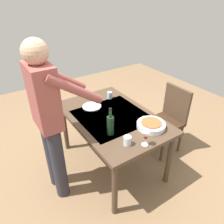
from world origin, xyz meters
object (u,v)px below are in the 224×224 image
wine_glass_left (146,136)px  serving_bowl_pasta (151,125)px  chair_near (170,116)px  dining_table (112,122)px  wine_bottle (110,125)px  water_cup_near_left (110,95)px  dinner_plate_near (92,106)px  water_cup_near_right (127,141)px  person_server (49,117)px

wine_glass_left → serving_bowl_pasta: (0.18, -0.24, -0.07)m
chair_near → serving_bowl_pasta: chair_near is taller
dining_table → wine_bottle: 0.39m
water_cup_near_left → dining_table: bearing=150.4°
dinner_plate_near → water_cup_near_left: bearing=-76.8°
wine_bottle → serving_bowl_pasta: (-0.15, -0.41, -0.08)m
water_cup_near_left → water_cup_near_right: (-0.89, 0.38, 0.00)m
person_server → serving_bowl_pasta: bearing=-115.4°
wine_glass_left → dinner_plate_near: (0.91, 0.07, -0.10)m
dining_table → person_server: (0.01, 0.70, 0.31)m
water_cup_near_left → serving_bowl_pasta: bearing=179.7°
dining_table → water_cup_near_left: bearing=-29.6°
person_server → serving_bowl_pasta: (-0.43, -0.92, -0.19)m
chair_near → person_server: (0.17, 1.53, 0.43)m
water_cup_near_right → serving_bowl_pasta: 0.39m
chair_near → water_cup_near_right: 1.08m
dinner_plate_near → dining_table: bearing=-163.0°
serving_bowl_pasta → wine_bottle: bearing=70.6°
wine_glass_left → dinner_plate_near: size_ratio=0.66×
dining_table → dinner_plate_near: (0.31, 0.09, 0.09)m
serving_bowl_pasta → dinner_plate_near: serving_bowl_pasta is taller
wine_glass_left → dinner_plate_near: bearing=4.3°
water_cup_near_right → serving_bowl_pasta: bearing=-77.6°
wine_bottle → water_cup_near_left: bearing=-32.5°
chair_near → person_server: 1.60m
water_cup_near_left → serving_bowl_pasta: 0.80m
dining_table → serving_bowl_pasta: bearing=-153.2°
person_server → serving_bowl_pasta: size_ratio=5.63×
water_cup_near_right → dinner_plate_near: size_ratio=0.40×
chair_near → water_cup_near_right: bearing=109.5°
dinner_plate_near → serving_bowl_pasta: bearing=-157.2°
water_cup_near_right → wine_glass_left: bearing=-124.5°
person_server → wine_bottle: person_server is taller
person_server → wine_bottle: bearing=-119.9°
wine_bottle → water_cup_near_right: size_ratio=3.20×
dining_table → serving_bowl_pasta: (-0.42, -0.21, 0.11)m
wine_glass_left → water_cup_near_left: (0.98, -0.24, -0.06)m
wine_bottle → water_cup_near_left: size_ratio=3.35×
dining_table → wine_glass_left: size_ratio=8.96×
water_cup_near_left → serving_bowl_pasta: (-0.80, 0.00, -0.01)m
person_server → water_cup_near_right: person_server is taller
wine_glass_left → water_cup_near_left: bearing=-13.9°
person_server → wine_glass_left: person_server is taller
dining_table → chair_near: chair_near is taller
serving_bowl_pasta → water_cup_near_left: bearing=-0.3°
dining_table → water_cup_near_right: bearing=162.0°
wine_bottle → serving_bowl_pasta: size_ratio=0.99×
chair_near → wine_glass_left: 1.01m
dining_table → chair_near: size_ratio=1.49×
water_cup_near_right → dinner_plate_near: 0.82m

